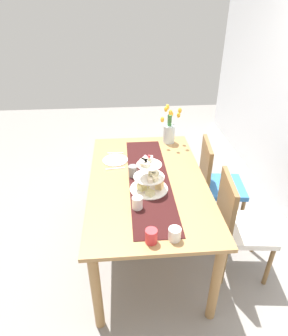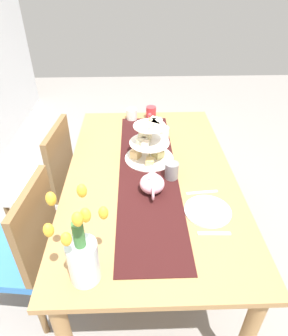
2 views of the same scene
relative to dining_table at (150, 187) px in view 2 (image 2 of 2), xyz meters
The scene contains 15 objects.
ground_plane 0.66m from the dining_table, ahead, with size 8.00×8.00×0.00m, color gray.
dining_table is the anchor object (origin of this frame).
chair_left 0.79m from the dining_table, 113.82° to the left, with size 0.47×0.47×0.91m.
chair_right 0.78m from the dining_table, 67.03° to the left, with size 0.46×0.46×0.91m.
table_runner 0.11m from the dining_table, 90.00° to the left, with size 1.41×0.33×0.00m, color black.
tiered_cake_stand 0.26m from the dining_table, ahead, with size 0.30×0.30×0.30m.
teapot 0.24m from the dining_table, behind, with size 0.24×0.13×0.14m.
tulip_vase 0.78m from the dining_table, 157.25° to the left, with size 0.19×0.21×0.39m.
cream_jug 0.72m from the dining_table, ahead, with size 0.08×0.08×0.09m, color white.
dinner_plate_left 0.44m from the dining_table, 141.67° to the right, with size 0.23×0.23×0.01m, color white.
fork_left 0.56m from the dining_table, 151.09° to the right, with size 0.02×0.15×0.01m, color silver.
knife_left 0.34m from the dining_table, 125.72° to the right, with size 0.01×0.17×0.01m, color silver.
mug_grey 0.20m from the dining_table, 115.66° to the right, with size 0.08×0.08×0.10m, color slate.
mug_white_text 0.42m from the dining_table, 15.74° to the right, with size 0.08×0.08×0.10m, color white.
mug_orange 0.73m from the dining_table, ahead, with size 0.08×0.08×0.10m, color red.
Camera 2 is at (-1.41, 0.08, 1.79)m, focal length 32.29 mm.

